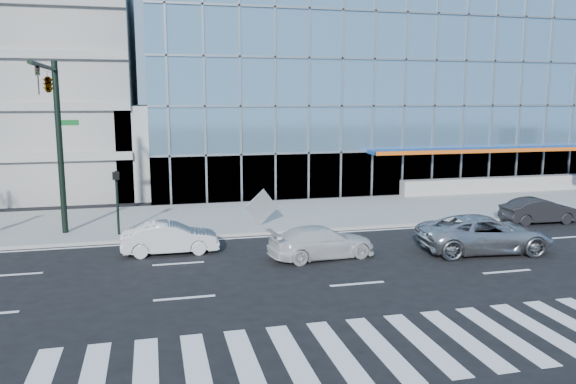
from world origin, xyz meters
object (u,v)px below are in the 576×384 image
(traffic_signal, at_px, (52,105))
(dark_sedan, at_px, (540,211))
(white_suv, at_px, (322,242))
(silver_suv, at_px, (485,234))
(white_sedan, at_px, (170,238))
(tilted_panel, at_px, (262,207))
(ped_signal_post, at_px, (117,193))

(traffic_signal, relative_size, dark_sedan, 2.00)
(white_suv, relative_size, dark_sedan, 1.12)
(silver_suv, bearing_deg, traffic_signal, 77.72)
(silver_suv, bearing_deg, white_sedan, 83.22)
(traffic_signal, xyz_separation_m, dark_sedan, (23.77, -1.57, -5.51))
(tilted_panel, bearing_deg, white_sedan, -158.32)
(dark_sedan, bearing_deg, ped_signal_post, 87.29)
(ped_signal_post, bearing_deg, tilted_panel, 3.80)
(silver_suv, xyz_separation_m, white_suv, (-7.01, 0.79, -0.13))
(silver_suv, relative_size, dark_sedan, 1.40)
(white_suv, height_order, tilted_panel, tilted_panel)
(traffic_signal, relative_size, white_sedan, 1.99)
(tilted_panel, bearing_deg, dark_sedan, -26.62)
(ped_signal_post, height_order, silver_suv, ped_signal_post)
(traffic_signal, height_order, tilted_panel, traffic_signal)
(white_suv, bearing_deg, silver_suv, -103.76)
(traffic_signal, distance_m, white_suv, 13.11)
(ped_signal_post, bearing_deg, white_suv, -33.37)
(dark_sedan, bearing_deg, tilted_panel, 82.99)
(ped_signal_post, xyz_separation_m, tilted_panel, (6.93, 0.46, -1.08))
(traffic_signal, bearing_deg, dark_sedan, -3.78)
(dark_sedan, relative_size, tilted_panel, 3.08)
(silver_suv, bearing_deg, tilted_panel, 57.23)
(silver_suv, height_order, tilted_panel, tilted_panel)
(traffic_signal, relative_size, tilted_panel, 6.15)
(white_suv, bearing_deg, white_sedan, 62.90)
(ped_signal_post, xyz_separation_m, white_sedan, (2.26, -3.29, -1.48))
(ped_signal_post, bearing_deg, silver_suv, -22.19)
(dark_sedan, bearing_deg, white_suv, 107.57)
(ped_signal_post, height_order, white_suv, ped_signal_post)
(tilted_panel, bearing_deg, white_suv, -94.38)
(dark_sedan, bearing_deg, silver_suv, 128.06)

